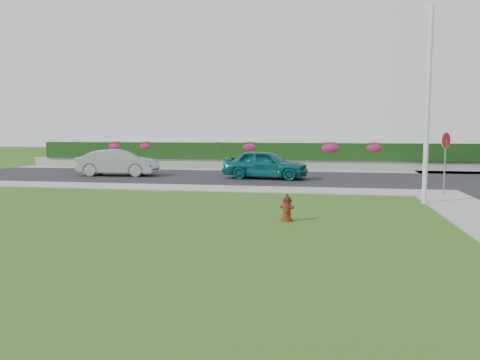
% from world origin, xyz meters
% --- Properties ---
extents(ground, '(120.00, 120.00, 0.00)m').
position_xyz_m(ground, '(0.00, 0.00, 0.00)').
color(ground, black).
rests_on(ground, ground).
extents(street_far, '(26.00, 8.00, 0.04)m').
position_xyz_m(street_far, '(-5.00, 14.00, 0.02)').
color(street_far, black).
rests_on(street_far, ground).
extents(sidewalk_far, '(24.00, 2.00, 0.04)m').
position_xyz_m(sidewalk_far, '(-6.00, 9.00, 0.02)').
color(sidewalk_far, gray).
rests_on(sidewalk_far, ground).
extents(curb_corner, '(2.00, 2.00, 0.04)m').
position_xyz_m(curb_corner, '(7.00, 9.00, 0.02)').
color(curb_corner, gray).
rests_on(curb_corner, ground).
extents(sidewalk_beyond, '(34.00, 2.00, 0.04)m').
position_xyz_m(sidewalk_beyond, '(-1.00, 19.00, 0.02)').
color(sidewalk_beyond, gray).
rests_on(sidewalk_beyond, ground).
extents(retaining_wall, '(34.00, 0.40, 0.60)m').
position_xyz_m(retaining_wall, '(-1.00, 20.50, 0.30)').
color(retaining_wall, gray).
rests_on(retaining_wall, ground).
extents(hedge, '(32.00, 0.90, 1.10)m').
position_xyz_m(hedge, '(-1.00, 20.60, 1.15)').
color(hedge, black).
rests_on(hedge, retaining_wall).
extents(fire_hydrant, '(0.38, 0.36, 0.73)m').
position_xyz_m(fire_hydrant, '(1.66, 2.30, 0.35)').
color(fire_hydrant, '#4A220B').
rests_on(fire_hydrant, ground).
extents(sedan_teal, '(4.49, 2.23, 1.47)m').
position_xyz_m(sedan_teal, '(-0.33, 13.38, 0.77)').
color(sedan_teal, '#0C5B5C').
rests_on(sedan_teal, street_far).
extents(sedan_silver, '(4.39, 1.80, 1.41)m').
position_xyz_m(sedan_silver, '(-8.46, 13.56, 0.75)').
color(sedan_silver, '#989A9F').
rests_on(sedan_silver, street_far).
extents(utility_pole, '(0.16, 0.16, 6.46)m').
position_xyz_m(utility_pole, '(5.96, 6.22, 3.23)').
color(utility_pole, silver).
rests_on(utility_pole, ground).
extents(stop_sign, '(0.46, 0.49, 2.42)m').
position_xyz_m(stop_sign, '(7.21, 8.91, 1.78)').
color(stop_sign, slate).
rests_on(stop_sign, ground).
extents(flower_clump_a, '(1.38, 0.89, 0.69)m').
position_xyz_m(flower_clump_a, '(-11.79, 20.50, 1.43)').
color(flower_clump_a, '#B81F50').
rests_on(flower_clump_a, hedge).
extents(flower_clump_b, '(1.33, 0.86, 0.67)m').
position_xyz_m(flower_clump_b, '(-9.55, 20.50, 1.44)').
color(flower_clump_b, '#B81F50').
rests_on(flower_clump_b, hedge).
extents(flower_clump_c, '(1.11, 0.71, 0.55)m').
position_xyz_m(flower_clump_c, '(-4.42, 20.50, 1.48)').
color(flower_clump_c, '#B81F50').
rests_on(flower_clump_c, hedge).
extents(flower_clump_d, '(1.42, 0.92, 0.71)m').
position_xyz_m(flower_clump_d, '(-2.26, 20.50, 1.42)').
color(flower_clump_d, '#B81F50').
rests_on(flower_clump_d, hedge).
extents(flower_clump_e, '(1.57, 1.01, 0.79)m').
position_xyz_m(flower_clump_e, '(2.96, 20.50, 1.39)').
color(flower_clump_e, '#B81F50').
rests_on(flower_clump_e, hedge).
extents(flower_clump_f, '(1.45, 0.93, 0.73)m').
position_xyz_m(flower_clump_f, '(5.66, 20.50, 1.41)').
color(flower_clump_f, '#B81F50').
rests_on(flower_clump_f, hedge).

